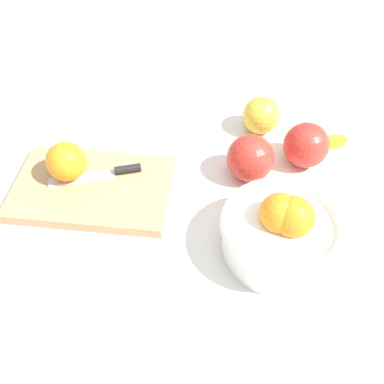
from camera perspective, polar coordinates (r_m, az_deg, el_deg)
name	(u,v)px	position (r m, az deg, el deg)	size (l,w,h in m)	color
ground_plane	(198,173)	(0.79, 0.80, 2.42)	(2.40, 2.40, 0.00)	silver
bowl	(282,231)	(0.66, 11.42, -4.91)	(0.18, 0.18, 0.10)	white
cutting_board	(93,188)	(0.77, -12.55, 0.44)	(0.26, 0.17, 0.02)	tan
orange_on_board	(66,162)	(0.76, -15.75, 3.76)	(0.07, 0.07, 0.07)	orange
knife	(108,173)	(0.77, -10.64, 2.42)	(0.14, 0.09, 0.01)	silver
apple_front_left	(306,145)	(0.81, 14.36, 5.81)	(0.08, 0.08, 0.08)	red
apple_front_left_2	(261,115)	(0.86, 8.84, 9.63)	(0.07, 0.07, 0.07)	gold
apple_mid_left	(250,158)	(0.76, 7.46, 4.31)	(0.08, 0.08, 0.08)	red
citrus_peel	(336,140)	(0.89, 17.90, 6.32)	(0.05, 0.04, 0.01)	orange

